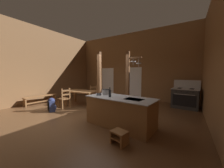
# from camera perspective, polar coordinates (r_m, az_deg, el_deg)

# --- Properties ---
(ground_plane) EXTENTS (8.56, 8.47, 0.10)m
(ground_plane) POSITION_cam_1_polar(r_m,az_deg,el_deg) (5.18, -9.96, -14.15)
(ground_plane) COLOR brown
(wall_back) EXTENTS (8.56, 0.14, 4.27)m
(wall_back) POSITION_cam_1_polar(r_m,az_deg,el_deg) (8.25, 8.45, 8.21)
(wall_back) COLOR brown
(wall_back) RESTS_ON ground_plane
(wall_left) EXTENTS (0.14, 8.47, 4.27)m
(wall_left) POSITION_cam_1_polar(r_m,az_deg,el_deg) (8.12, -31.60, 7.63)
(wall_left) COLOR brown
(wall_left) RESTS_ON ground_plane
(wall_right) EXTENTS (0.14, 8.47, 4.27)m
(wall_right) POSITION_cam_1_polar(r_m,az_deg,el_deg) (3.73, 42.70, 11.46)
(wall_right) COLOR brown
(wall_right) RESTS_ON ground_plane
(glazed_door_back_left) EXTENTS (1.00, 0.01, 2.05)m
(glazed_door_back_left) POSITION_cam_1_polar(r_m,az_deg,el_deg) (9.03, -2.03, 0.90)
(glazed_door_back_left) COLOR white
(glazed_door_back_left) RESTS_ON ground_plane
(glazed_panel_back_right) EXTENTS (0.84, 0.01, 2.05)m
(glazed_panel_back_right) POSITION_cam_1_polar(r_m,az_deg,el_deg) (8.03, 10.69, 0.36)
(glazed_panel_back_right) COLOR white
(glazed_panel_back_right) RESTS_ON ground_plane
(kitchen_island) EXTENTS (2.24, 1.16, 0.90)m
(kitchen_island) POSITION_cam_1_polar(r_m,az_deg,el_deg) (3.93, 3.72, -12.63)
(kitchen_island) COLOR olive
(kitchen_island) RESTS_ON ground_plane
(stove_range) EXTENTS (1.21, 0.91, 1.32)m
(stove_range) POSITION_cam_1_polar(r_m,az_deg,el_deg) (6.80, 30.99, -5.60)
(stove_range) COLOR #303030
(stove_range) RESTS_ON ground_plane
(support_post_with_pot_rack) EXTENTS (0.68, 0.28, 2.62)m
(support_post_with_pot_rack) POSITION_cam_1_polar(r_m,az_deg,el_deg) (5.50, 7.71, 2.59)
(support_post_with_pot_rack) COLOR brown
(support_post_with_pot_rack) RESTS_ON ground_plane
(support_post_center) EXTENTS (0.14, 0.14, 2.62)m
(support_post_center) POSITION_cam_1_polar(r_m,az_deg,el_deg) (5.64, -5.92, 1.52)
(support_post_center) COLOR brown
(support_post_center) RESTS_ON ground_plane
(step_stool) EXTENTS (0.41, 0.35, 0.30)m
(step_stool) POSITION_cam_1_polar(r_m,az_deg,el_deg) (3.08, 3.45, -23.16)
(step_stool) COLOR olive
(step_stool) RESTS_ON ground_plane
(dining_table) EXTENTS (1.77, 1.04, 0.74)m
(dining_table) POSITION_cam_1_polar(r_m,az_deg,el_deg) (6.66, -14.26, -3.80)
(dining_table) COLOR olive
(dining_table) RESTS_ON ground_plane
(ladderback_chair_near_window) EXTENTS (0.60, 0.60, 0.95)m
(ladderback_chair_near_window) POSITION_cam_1_polar(r_m,az_deg,el_deg) (7.25, -8.22, -4.62)
(ladderback_chair_near_window) COLOR olive
(ladderback_chair_near_window) RESTS_ON ground_plane
(ladderback_chair_by_post) EXTENTS (0.51, 0.51, 0.95)m
(ladderback_chair_by_post) POSITION_cam_1_polar(r_m,az_deg,el_deg) (6.32, -21.24, -6.26)
(ladderback_chair_by_post) COLOR olive
(ladderback_chair_by_post) RESTS_ON ground_plane
(bench_along_left_wall) EXTENTS (0.47, 1.65, 0.44)m
(bench_along_left_wall) POSITION_cam_1_polar(r_m,az_deg,el_deg) (7.72, -30.31, -5.72)
(bench_along_left_wall) COLOR olive
(bench_along_left_wall) RESTS_ON ground_plane
(backpack) EXTENTS (0.38, 0.37, 0.60)m
(backpack) POSITION_cam_1_polar(r_m,az_deg,el_deg) (5.94, -26.38, -8.48)
(backpack) COLOR navy
(backpack) RESTS_ON ground_plane
(stockpot_on_counter) EXTENTS (0.35, 0.28, 0.17)m
(stockpot_on_counter) POSITION_cam_1_polar(r_m,az_deg,el_deg) (4.38, -2.97, -3.64)
(stockpot_on_counter) COLOR #B7BABF
(stockpot_on_counter) RESTS_ON kitchen_island
(mixing_bowl_on_counter) EXTENTS (0.17, 0.17, 0.06)m
(mixing_bowl_on_counter) POSITION_cam_1_polar(r_m,az_deg,el_deg) (4.20, -6.16, -4.79)
(mixing_bowl_on_counter) COLOR slate
(mixing_bowl_on_counter) RESTS_ON kitchen_island
(bottle_tall_on_counter) EXTENTS (0.08, 0.08, 0.30)m
(bottle_tall_on_counter) POSITION_cam_1_polar(r_m,az_deg,el_deg) (3.84, -0.98, -4.30)
(bottle_tall_on_counter) COLOR #1E2328
(bottle_tall_on_counter) RESTS_ON kitchen_island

